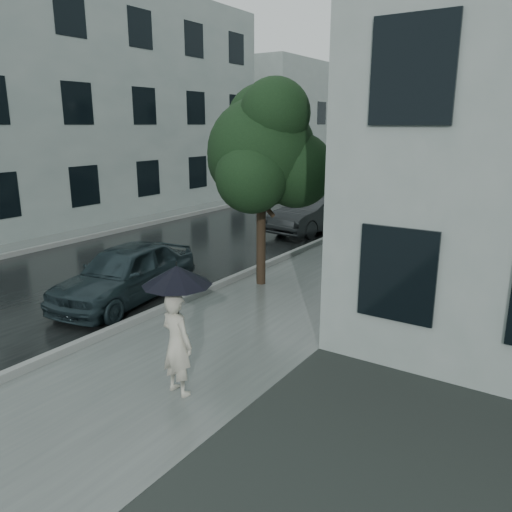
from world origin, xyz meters
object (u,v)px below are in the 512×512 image
Objects in this scene: car_near at (125,273)px; car_far at (315,213)px; pedestrian at (177,344)px; lamp_post at (388,151)px; street_tree at (264,151)px.

car_near is 9.10m from car_far.
pedestrian is at bearing -40.63° from car_near.
pedestrian is 0.31× the size of lamp_post.
lamp_post is at bearing 61.98° from car_far.
lamp_post is 1.31× the size of car_near.
car_near is (-1.84, -2.83, -2.61)m from street_tree.
car_far is (-3.57, 11.45, -0.09)m from pedestrian.
pedestrian reaches higher than car_near.
street_tree is at bearing -89.60° from lamp_post.
street_tree is at bearing -67.03° from car_far.
pedestrian is 11.99m from car_far.
street_tree is at bearing 49.11° from car_near.
car_far is at bearing -124.78° from lamp_post.
street_tree is 1.28× the size of car_near.
pedestrian is 0.41× the size of car_near.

